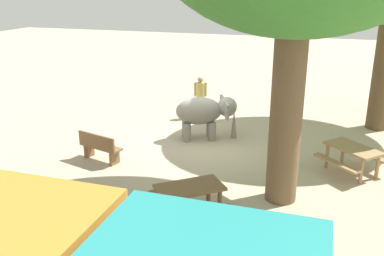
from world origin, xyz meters
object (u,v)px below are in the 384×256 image
object	(u,v)px
elephant	(205,112)
wooden_bench	(99,146)
picnic_table_near	(353,154)
picnic_table_far	(190,194)
person_handler	(200,94)

from	to	relation	value
elephant	wooden_bench	world-z (taller)	elephant
elephant	picnic_table_near	xyz separation A→B (m)	(-4.66, 1.45, -0.34)
picnic_table_near	picnic_table_far	bearing A→B (deg)	88.15
picnic_table_near	person_handler	bearing A→B (deg)	8.51
wooden_bench	picnic_table_far	distance (m)	4.20
person_handler	picnic_table_far	size ratio (longest dim) A/B	0.77
person_handler	elephant	bearing A→B (deg)	5.08
elephant	picnic_table_near	bearing A→B (deg)	-40.48
elephant	person_handler	distance (m)	2.44
elephant	wooden_bench	xyz separation A→B (m)	(2.45, 2.84, -0.46)
elephant	picnic_table_far	size ratio (longest dim) A/B	0.99
elephant	picnic_table_far	bearing A→B (deg)	-101.03
elephant	picnic_table_far	distance (m)	5.22
person_handler	wooden_bench	xyz separation A→B (m)	(1.59, 5.12, -0.48)
person_handler	picnic_table_far	xyz separation A→B (m)	(-1.96, 7.37, -0.36)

